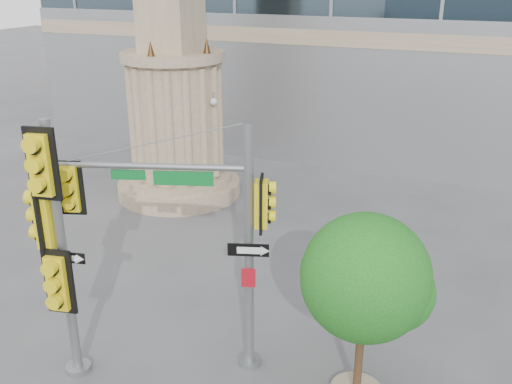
% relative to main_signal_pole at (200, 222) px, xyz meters
% --- Properties ---
extents(monument, '(4.40, 4.40, 16.60)m').
position_rel_main_signal_pole_xyz_m(monument, '(-5.36, 8.19, 2.33)').
color(monument, gray).
rests_on(monument, ground).
extents(main_signal_pole, '(3.85, 1.59, 5.14)m').
position_rel_main_signal_pole_xyz_m(main_signal_pole, '(0.00, 0.00, 0.00)').
color(main_signal_pole, slate).
rests_on(main_signal_pole, ground).
extents(secondary_signal_pole, '(0.96, 0.70, 5.26)m').
position_rel_main_signal_pole_xyz_m(secondary_signal_pole, '(-2.28, -1.39, -0.10)').
color(secondary_signal_pole, slate).
rests_on(secondary_signal_pole, ground).
extents(street_tree, '(2.39, 2.33, 3.72)m').
position_rel_main_signal_pole_xyz_m(street_tree, '(3.18, 0.31, -0.74)').
color(street_tree, gray).
rests_on(street_tree, ground).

